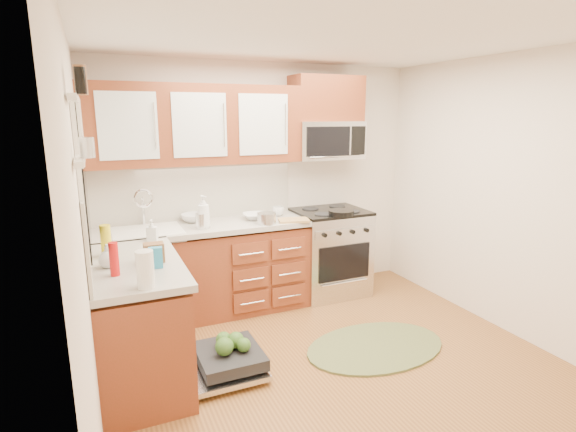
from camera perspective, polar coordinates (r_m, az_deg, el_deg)
name	(u,v)px	position (r m, az deg, el deg)	size (l,w,h in m)	color
floor	(340,369)	(3.79, 6.65, -18.70)	(3.50, 3.50, 0.00)	brown
ceiling	(350,34)	(3.27, 7.86, 21.93)	(3.50, 3.50, 0.00)	white
wall_back	(262,183)	(4.87, -3.38, 4.23)	(3.50, 0.04, 2.50)	silver
wall_left	(84,242)	(2.86, -24.53, -3.03)	(0.04, 3.50, 2.50)	silver
wall_right	(516,198)	(4.46, 26.94, 2.06)	(0.04, 3.50, 2.50)	silver
base_cabinet_back	(205,273)	(4.59, -10.50, -7.13)	(2.05, 0.60, 0.85)	brown
base_cabinet_left	(139,325)	(3.65, -18.43, -13.03)	(0.60, 1.25, 0.85)	brown
countertop_back	(203,227)	(4.45, -10.72, -1.41)	(2.07, 0.64, 0.05)	#9F9991
countertop_left	(135,265)	(3.47, -18.82, -5.93)	(0.64, 1.27, 0.05)	#9F9991
backsplash_back	(195,191)	(4.67, -11.70, 3.11)	(2.05, 0.02, 0.57)	beige
backsplash_left	(87,228)	(3.38, -24.16, -1.40)	(0.02, 1.25, 0.57)	beige
upper_cabinets	(196,125)	(4.45, -11.65, 11.27)	(2.05, 0.35, 0.75)	brown
cabinet_over_mw	(326,99)	(4.94, 4.88, 14.63)	(0.76, 0.35, 0.47)	brown
range	(330,252)	(5.04, 5.31, -4.56)	(0.76, 0.64, 0.95)	silver
microwave	(327,140)	(4.92, 4.92, 9.57)	(0.76, 0.38, 0.40)	silver
sink	(148,244)	(4.37, -17.32, -3.38)	(0.62, 0.50, 0.26)	white
dishwasher	(224,362)	(3.69, -8.07, -17.90)	(0.70, 0.60, 0.20)	silver
window	(82,179)	(3.30, -24.70, 4.24)	(0.03, 1.05, 1.05)	white
window_blind	(81,129)	(3.27, -24.80, 10.00)	(0.02, 0.96, 0.40)	white
shelf_upper	(73,98)	(2.42, -25.65, 13.38)	(0.04, 0.40, 0.03)	white
shelf_lower	(79,161)	(2.43, -24.96, 6.32)	(0.04, 0.40, 0.03)	white
rug	(376,347)	(4.11, 11.06, -15.98)	(1.26, 0.82, 0.02)	#5D693C
skillet	(341,213)	(4.70, 6.76, 0.43)	(0.27, 0.27, 0.05)	black
stock_pot	(266,218)	(4.38, -2.75, -0.32)	(0.18, 0.18, 0.11)	silver
cutting_board	(294,220)	(4.50, 0.74, -0.53)	(0.30, 0.19, 0.02)	#9D7948
canister	(201,221)	(4.26, -11.03, -0.67)	(0.09, 0.09, 0.15)	silver
paper_towel_roll	(145,269)	(2.91, -17.69, -6.47)	(0.11, 0.11, 0.24)	white
mustard_bottle	(106,241)	(3.64, -22.12, -2.93)	(0.08, 0.08, 0.24)	yellow
red_bottle	(114,259)	(3.19, -21.22, -5.13)	(0.06, 0.06, 0.23)	red
wooden_box	(154,253)	(3.40, -16.65, -4.48)	(0.14, 0.10, 0.14)	brown
blue_carton	(156,258)	(3.27, -16.45, -5.10)	(0.09, 0.06, 0.15)	teal
bowl_a	(255,216)	(4.59, -4.17, -0.03)	(0.25, 0.25, 0.06)	#999999
bowl_b	(194,218)	(4.57, -11.84, -0.23)	(0.25, 0.25, 0.08)	#999999
cup	(278,211)	(4.73, -1.27, 0.60)	(0.12, 0.12, 0.10)	#999999
soap_bottle_a	(203,212)	(4.26, -10.69, 0.49)	(0.12, 0.12, 0.31)	#999999
soap_bottle_b	(152,230)	(3.96, -16.90, -1.75)	(0.08, 0.08, 0.18)	#999999
soap_bottle_c	(108,256)	(3.39, -21.91, -4.72)	(0.13, 0.13, 0.17)	#999999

